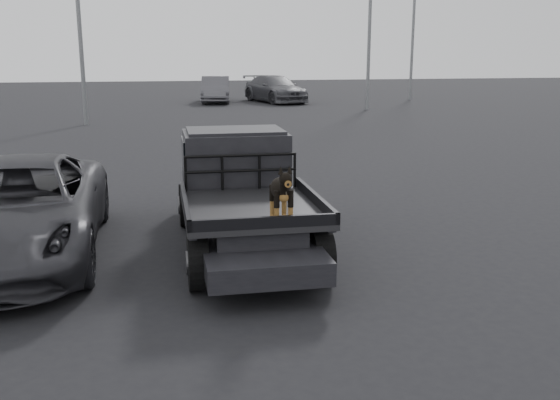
{
  "coord_description": "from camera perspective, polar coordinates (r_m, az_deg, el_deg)",
  "views": [
    {
      "loc": [
        -1.89,
        -7.8,
        3.09
      ],
      "look_at": [
        -0.48,
        -0.48,
        1.3
      ],
      "focal_mm": 40.0,
      "sensor_mm": 36.0,
      "label": 1
    }
  ],
  "objects": [
    {
      "name": "headache_rack",
      "position": [
        10.0,
        -3.59,
        2.53
      ],
      "size": [
        1.8,
        0.08,
        0.55
      ],
      "primitive_type": null,
      "color": "black",
      "rests_on": "flatbed_ute"
    },
    {
      "name": "ute_cab",
      "position": [
        10.71,
        -4.12,
        4.15
      ],
      "size": [
        1.72,
        1.3,
        0.88
      ],
      "primitive_type": null,
      "color": "black",
      "rests_on": "flatbed_ute"
    },
    {
      "name": "parked_suv",
      "position": [
        10.23,
        -23.11,
        -0.85
      ],
      "size": [
        2.61,
        5.45,
        1.5
      ],
      "primitive_type": "imported",
      "rotation": [
        0.0,
        0.0,
        0.02
      ],
      "color": "#303035",
      "rests_on": "ground"
    },
    {
      "name": "distant_car_a",
      "position": [
        39.0,
        -5.91,
        10.02
      ],
      "size": [
        2.16,
        4.93,
        1.57
      ],
      "primitive_type": "imported",
      "rotation": [
        0.0,
        0.0,
        -0.11
      ],
      "color": "#515056",
      "rests_on": "ground"
    },
    {
      "name": "distant_car_b",
      "position": [
        38.98,
        -0.45,
        10.12
      ],
      "size": [
        3.71,
        5.97,
        1.61
      ],
      "primitive_type": "imported",
      "rotation": [
        0.0,
        0.0,
        0.28
      ],
      "color": "#44454A",
      "rests_on": "ground"
    },
    {
      "name": "ground",
      "position": [
        8.6,
        2.59,
        -7.59
      ],
      "size": [
        120.0,
        120.0,
        0.0
      ],
      "primitive_type": "plane",
      "color": "black",
      "rests_on": "ground"
    },
    {
      "name": "flatbed_ute",
      "position": [
        9.98,
        -3.38,
        -1.83
      ],
      "size": [
        2.0,
        5.4,
        0.92
      ],
      "primitive_type": null,
      "color": "black",
      "rests_on": "ground"
    },
    {
      "name": "dog",
      "position": [
        8.07,
        0.09,
        0.6
      ],
      "size": [
        0.32,
        0.6,
        0.74
      ],
      "primitive_type": null,
      "color": "black",
      "rests_on": "flatbed_ute"
    }
  ]
}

